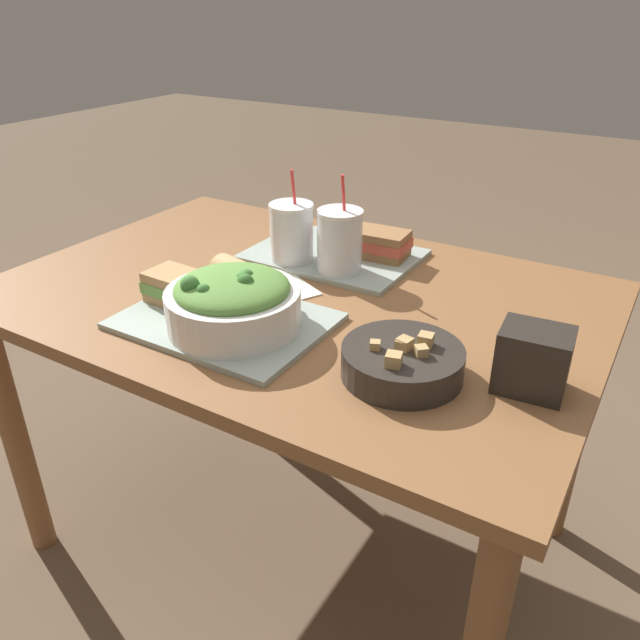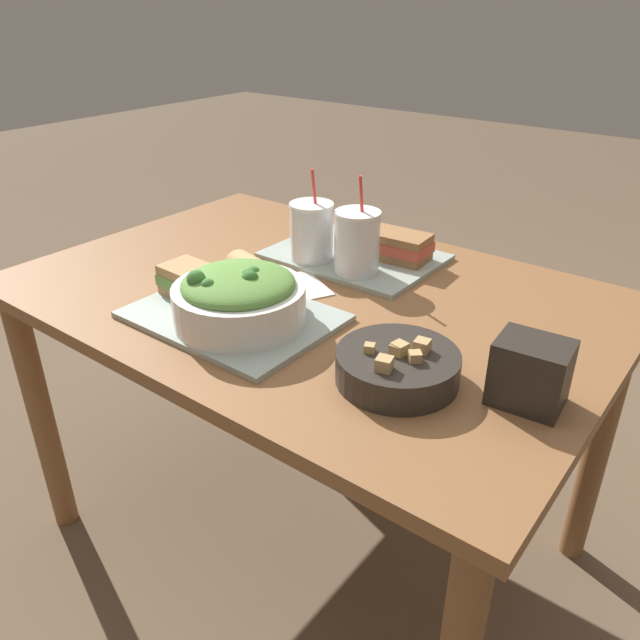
% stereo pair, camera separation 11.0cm
% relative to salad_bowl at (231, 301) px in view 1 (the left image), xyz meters
% --- Properties ---
extents(ground_plane, '(12.00, 12.00, 0.00)m').
position_rel_salad_bowl_xyz_m(ground_plane, '(0.00, 0.21, -0.80)').
color(ground_plane, brown).
extents(dining_table, '(1.28, 0.87, 0.74)m').
position_rel_salad_bowl_xyz_m(dining_table, '(0.00, 0.21, -0.17)').
color(dining_table, brown).
rests_on(dining_table, ground_plane).
extents(tray_near, '(0.39, 0.29, 0.01)m').
position_rel_salad_bowl_xyz_m(tray_near, '(-0.03, 0.02, -0.06)').
color(tray_near, '#99A89E').
rests_on(tray_near, dining_table).
extents(tray_far, '(0.39, 0.29, 0.01)m').
position_rel_salad_bowl_xyz_m(tray_far, '(-0.02, 0.42, -0.06)').
color(tray_far, '#99A89E').
rests_on(tray_far, dining_table).
extents(salad_bowl, '(0.25, 0.25, 0.12)m').
position_rel_salad_bowl_xyz_m(salad_bowl, '(0.00, 0.00, 0.00)').
color(salad_bowl, white).
rests_on(salad_bowl, tray_near).
extents(soup_bowl, '(0.21, 0.21, 0.08)m').
position_rel_salad_bowl_xyz_m(soup_bowl, '(0.34, 0.02, -0.04)').
color(soup_bowl, '#2D2823').
rests_on(soup_bowl, dining_table).
extents(sandwich_near, '(0.14, 0.09, 0.06)m').
position_rel_salad_bowl_xyz_m(sandwich_near, '(-0.16, 0.02, -0.02)').
color(sandwich_near, tan).
rests_on(sandwich_near, tray_near).
extents(baguette_near, '(0.19, 0.11, 0.07)m').
position_rel_salad_bowl_xyz_m(baguette_near, '(-0.05, 0.12, -0.02)').
color(baguette_near, tan).
rests_on(baguette_near, tray_near).
extents(sandwich_far, '(0.15, 0.10, 0.06)m').
position_rel_salad_bowl_xyz_m(sandwich_far, '(0.08, 0.46, -0.02)').
color(sandwich_far, olive).
rests_on(sandwich_far, tray_far).
extents(drink_cup_dark, '(0.10, 0.10, 0.22)m').
position_rel_salad_bowl_xyz_m(drink_cup_dark, '(-0.09, 0.34, 0.01)').
color(drink_cup_dark, silver).
rests_on(drink_cup_dark, tray_far).
extents(drink_cup_red, '(0.10, 0.10, 0.22)m').
position_rel_salad_bowl_xyz_m(drink_cup_red, '(0.04, 0.34, 0.01)').
color(drink_cup_red, silver).
rests_on(drink_cup_red, tray_far).
extents(chip_bag, '(0.12, 0.10, 0.11)m').
position_rel_salad_bowl_xyz_m(chip_bag, '(0.54, 0.10, -0.01)').
color(chip_bag, '#28231E').
rests_on(chip_bag, dining_table).
extents(napkin_folded, '(0.17, 0.16, 0.00)m').
position_rel_salad_bowl_xyz_m(napkin_folded, '(-0.02, 0.22, -0.06)').
color(napkin_folded, silver).
rests_on(napkin_folded, dining_table).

